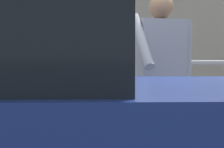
# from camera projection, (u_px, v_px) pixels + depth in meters

# --- Properties ---
(parking_meter) EXTENTS (0.16, 0.17, 1.38)m
(parking_meter) POSITION_uv_depth(u_px,v_px,m) (93.00, 73.00, 4.11)
(parking_meter) COLOR slate
(parking_meter) RESTS_ON sidewalk_curb
(pedestrian_at_meter) EXTENTS (0.61, 0.64, 1.69)m
(pedestrian_at_meter) POSITION_uv_depth(u_px,v_px,m) (161.00, 73.00, 4.30)
(pedestrian_at_meter) COLOR brown
(pedestrian_at_meter) RESTS_ON sidewalk_curb
(background_railing) EXTENTS (24.06, 0.06, 1.07)m
(background_railing) POSITION_uv_depth(u_px,v_px,m) (99.00, 86.00, 5.63)
(background_railing) COLOR gray
(background_railing) RESTS_ON sidewalk_curb
(backdrop_wall) EXTENTS (32.00, 0.50, 3.44)m
(backdrop_wall) POSITION_uv_depth(u_px,v_px,m) (100.00, 29.00, 7.93)
(backdrop_wall) COLOR #ADA38E
(backdrop_wall) RESTS_ON ground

